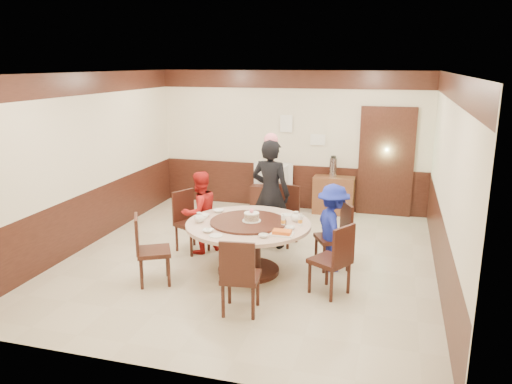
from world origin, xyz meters
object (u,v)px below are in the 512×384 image
(person_standing, at_px, (271,194))
(birthday_cake, at_px, (252,217))
(person_red, at_px, (200,212))
(side_cabinet, at_px, (333,195))
(person_blue, at_px, (333,228))
(tv_stand, at_px, (272,197))
(banquet_table, at_px, (248,237))
(television, at_px, (273,174))
(thermos, at_px, (333,167))
(shrimp_platter, at_px, (282,233))

(person_standing, height_order, birthday_cake, person_standing)
(person_red, height_order, side_cabinet, person_red)
(person_blue, relative_size, tv_stand, 1.51)
(banquet_table, xyz_separation_m, person_blue, (1.14, 0.43, 0.11))
(banquet_table, distance_m, television, 3.28)
(side_cabinet, bearing_deg, person_blue, -83.19)
(side_cabinet, height_order, thermos, thermos)
(banquet_table, distance_m, person_blue, 1.22)
(tv_stand, height_order, television, television)
(person_standing, bearing_deg, tv_stand, -66.44)
(person_red, distance_m, shrimp_platter, 1.81)
(person_blue, bearing_deg, person_red, 57.43)
(banquet_table, xyz_separation_m, shrimp_platter, (0.57, -0.37, 0.24))
(banquet_table, xyz_separation_m, side_cabinet, (0.80, 3.27, -0.16))
(banquet_table, xyz_separation_m, birthday_cake, (0.05, 0.00, 0.31))
(person_blue, relative_size, shrimp_platter, 4.27)
(shrimp_platter, height_order, thermos, thermos)
(shrimp_platter, bearing_deg, tv_stand, 105.78)
(person_red, xyz_separation_m, shrimp_platter, (1.54, -0.95, 0.12))
(person_blue, height_order, birthday_cake, person_blue)
(birthday_cake, distance_m, tv_stand, 3.33)
(side_cabinet, bearing_deg, person_red, -123.40)
(person_red, height_order, television, person_red)
(shrimp_platter, bearing_deg, side_cabinet, 86.34)
(person_red, distance_m, person_blue, 2.12)
(person_standing, height_order, shrimp_platter, person_standing)
(banquet_table, distance_m, person_red, 1.14)
(person_red, height_order, birthday_cake, person_red)
(person_standing, bearing_deg, thermos, -98.50)
(person_standing, distance_m, shrimp_platter, 1.60)
(person_standing, relative_size, person_red, 1.36)
(tv_stand, bearing_deg, person_standing, -76.98)
(tv_stand, distance_m, television, 0.48)
(thermos, bearing_deg, shrimp_platter, -93.19)
(birthday_cake, bearing_deg, shrimp_platter, -35.39)
(person_standing, distance_m, side_cabinet, 2.32)
(person_standing, bearing_deg, person_red, 39.50)
(tv_stand, height_order, thermos, thermos)
(banquet_table, bearing_deg, tv_stand, 97.88)
(banquet_table, height_order, tv_stand, banquet_table)
(person_standing, relative_size, person_blue, 1.40)
(person_red, xyz_separation_m, side_cabinet, (1.77, 2.69, -0.28))
(person_blue, bearing_deg, shrimp_platter, 115.85)
(person_blue, height_order, thermos, person_blue)
(television, bearing_deg, thermos, 177.08)
(person_red, relative_size, shrimp_platter, 4.38)
(birthday_cake, bearing_deg, tv_stand, 98.71)
(tv_stand, relative_size, side_cabinet, 1.06)
(person_blue, distance_m, thermos, 2.88)
(banquet_table, height_order, thermos, thermos)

